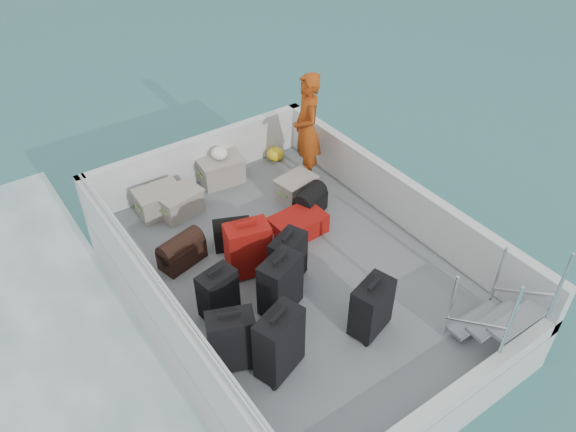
# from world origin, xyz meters

# --- Properties ---
(ground) EXTENTS (160.00, 160.00, 0.00)m
(ground) POSITION_xyz_m (0.00, 0.00, 0.00)
(ground) COLOR #184F57
(ground) RESTS_ON ground
(ferry_hull) EXTENTS (3.60, 5.00, 0.60)m
(ferry_hull) POSITION_xyz_m (0.00, 0.00, 0.30)
(ferry_hull) COLOR silver
(ferry_hull) RESTS_ON ground
(deck) EXTENTS (3.30, 4.70, 0.02)m
(deck) POSITION_xyz_m (0.00, 0.00, 0.61)
(deck) COLOR slate
(deck) RESTS_ON ferry_hull
(deck_fittings) EXTENTS (3.60, 5.00, 0.90)m
(deck_fittings) POSITION_xyz_m (0.35, -0.32, 0.99)
(deck_fittings) COLOR silver
(deck_fittings) RESTS_ON deck
(suitcase_0) EXTENTS (0.58, 0.44, 0.78)m
(suitcase_0) POSITION_xyz_m (-0.99, -1.12, 1.01)
(suitcase_0) COLOR black
(suitcase_0) RESTS_ON deck
(suitcase_1) EXTENTS (0.55, 0.44, 0.72)m
(suitcase_1) POSITION_xyz_m (-1.35, -0.79, 0.98)
(suitcase_1) COLOR black
(suitcase_1) RESTS_ON deck
(suitcase_2) EXTENTS (0.46, 0.33, 0.61)m
(suitcase_2) POSITION_xyz_m (-1.12, -0.10, 0.93)
(suitcase_2) COLOR black
(suitcase_2) RESTS_ON deck
(suitcase_4) EXTENTS (0.57, 0.45, 0.73)m
(suitcase_4) POSITION_xyz_m (-0.51, -0.44, 0.99)
(suitcase_4) COLOR black
(suitcase_4) RESTS_ON deck
(suitcase_5) EXTENTS (0.58, 0.43, 0.72)m
(suitcase_5) POSITION_xyz_m (-0.48, 0.28, 0.98)
(suitcase_5) COLOR maroon
(suitcase_5) RESTS_ON deck
(suitcase_6) EXTENTS (0.54, 0.41, 0.66)m
(suitcase_6) POSITION_xyz_m (0.12, -1.26, 0.95)
(suitcase_6) COLOR black
(suitcase_6) RESTS_ON deck
(suitcase_7) EXTENTS (0.54, 0.43, 0.66)m
(suitcase_7) POSITION_xyz_m (-0.18, -0.11, 0.95)
(suitcase_7) COLOR black
(suitcase_7) RESTS_ON deck
(suitcase_8) EXTENTS (0.73, 0.50, 0.28)m
(suitcase_8) POSITION_xyz_m (0.43, 0.53, 0.76)
(suitcase_8) COLOR maroon
(suitcase_8) RESTS_ON deck
(duffel_0) EXTENTS (0.63, 0.43, 0.32)m
(duffel_0) POSITION_xyz_m (-1.08, 0.90, 0.78)
(duffel_0) COLOR black
(duffel_0) RESTS_ON deck
(duffel_1) EXTENTS (0.55, 0.46, 0.32)m
(duffel_1) POSITION_xyz_m (-0.39, 0.83, 0.78)
(duffel_1) COLOR black
(duffel_1) RESTS_ON deck
(duffel_2) EXTENTS (0.56, 0.46, 0.32)m
(duffel_2) POSITION_xyz_m (0.83, 0.79, 0.78)
(duffel_2) COLOR black
(duffel_2) RESTS_ON deck
(crate_0) EXTENTS (0.60, 0.43, 0.35)m
(crate_0) POSITION_xyz_m (-0.87, 2.00, 0.80)
(crate_0) COLOR gray
(crate_0) RESTS_ON deck
(crate_1) EXTENTS (0.62, 0.48, 0.34)m
(crate_1) POSITION_xyz_m (-0.65, 1.82, 0.79)
(crate_1) COLOR gray
(crate_1) RESTS_ON deck
(crate_2) EXTENTS (0.67, 0.50, 0.37)m
(crate_2) POSITION_xyz_m (0.21, 2.18, 0.81)
(crate_2) COLOR gray
(crate_2) RESTS_ON deck
(crate_3) EXTENTS (0.56, 0.43, 0.31)m
(crate_3) POSITION_xyz_m (0.88, 1.20, 0.78)
(crate_3) COLOR gray
(crate_3) RESTS_ON deck
(yellow_bag) EXTENTS (0.28, 0.26, 0.22)m
(yellow_bag) POSITION_xyz_m (1.20, 2.20, 0.73)
(yellow_bag) COLOR gold
(yellow_bag) RESTS_ON deck
(white_bag) EXTENTS (0.24, 0.24, 0.18)m
(white_bag) POSITION_xyz_m (0.21, 2.18, 1.08)
(white_bag) COLOR white
(white_bag) RESTS_ON crate_2
(passenger) EXTENTS (0.60, 0.73, 1.68)m
(passenger) POSITION_xyz_m (1.30, 1.52, 1.46)
(passenger) COLOR #DA5414
(passenger) RESTS_ON deck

